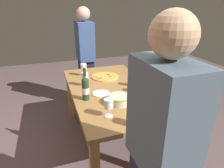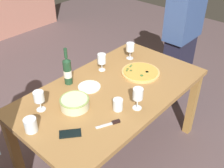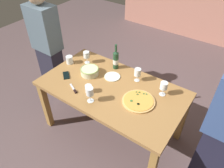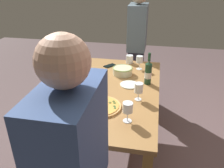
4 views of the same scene
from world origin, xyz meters
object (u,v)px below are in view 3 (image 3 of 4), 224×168
wine_bottle (116,60)px  wine_glass_near_pizza (138,72)px  wine_glass_far_right (90,92)px  serving_bowl (90,71)px  dining_table (112,94)px  pizza_knife (74,90)px  wine_glass_by_bottle (164,86)px  person_host (48,47)px  cup_amber (89,89)px  cup_ceramic (70,60)px  side_plate (112,77)px  pizza (139,101)px  cell_phone (66,75)px  wine_glass_far_left (86,55)px

wine_bottle → wine_glass_near_pizza: (0.34, -0.06, -0.01)m
wine_glass_far_right → serving_bowl: bearing=130.8°
dining_table → serving_bowl: bearing=172.4°
pizza_knife → wine_glass_by_bottle: bearing=31.1°
person_host → wine_glass_near_pizza: bearing=12.3°
wine_glass_by_bottle → cup_amber: bearing=-147.7°
person_host → cup_amber: bearing=-12.1°
serving_bowl → cup_ceramic: 0.36m
wine_bottle → wine_glass_far_right: size_ratio=1.86×
wine_bottle → wine_glass_by_bottle: bearing=-9.4°
wine_glass_far_right → side_plate: (-0.05, 0.46, -0.12)m
serving_bowl → pizza_knife: bearing=-81.9°
pizza → side_plate: (-0.46, 0.18, -0.01)m
cup_ceramic → person_host: size_ratio=0.06×
dining_table → wine_bottle: bearing=118.3°
pizza → wine_glass_far_right: 0.51m
cell_phone → person_host: bearing=105.8°
cup_ceramic → cell_phone: 0.27m
wine_glass_far_left → person_host: person_host is taller
dining_table → serving_bowl: serving_bowl is taller
wine_glass_far_right → cup_amber: bearing=137.3°
wine_glass_far_left → pizza_knife: wine_glass_far_left is taller
dining_table → wine_glass_far_left: size_ratio=10.11×
cup_amber → cell_phone: cup_amber is taller
pizza → wine_glass_far_left: 0.93m
serving_bowl → wine_glass_far_right: (0.30, -0.35, 0.08)m
pizza_knife → serving_bowl: bearing=98.1°
side_plate → person_host: size_ratio=0.12×
pizza_knife → cell_phone: bearing=151.8°
cup_ceramic → wine_glass_near_pizza: bearing=12.1°
wine_glass_by_bottle → cup_ceramic: 1.23m
wine_bottle → wine_glass_far_left: (-0.36, -0.12, -0.01)m
wine_bottle → wine_glass_by_bottle: (0.68, -0.11, -0.01)m
wine_glass_near_pizza → cell_phone: wine_glass_near_pizza is taller
pizza → pizza_knife: 0.71m
cup_amber → pizza_knife: 0.17m
dining_table → wine_glass_far_right: (-0.06, -0.30, 0.21)m
dining_table → serving_bowl: size_ratio=7.34×
cup_ceramic → pizza_knife: (0.40, -0.35, -0.04)m
cup_ceramic → pizza_knife: 0.54m
pizza → cup_amber: cup_amber is taller
cell_phone → wine_glass_by_bottle: bearing=-32.3°
side_plate → cell_phone: bearing=-147.4°
cup_ceramic → serving_bowl: bearing=-5.1°
pizza → pizza_knife: (-0.66, -0.25, -0.00)m
wine_glass_near_pizza → side_plate: bearing=-157.4°
cell_phone → cup_amber: bearing=-60.0°
serving_bowl → wine_glass_near_pizza: bearing=22.9°
wine_bottle → cup_amber: wine_bottle is taller
cup_amber → wine_glass_near_pizza: bearing=55.4°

